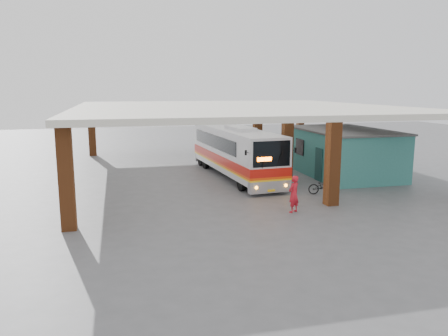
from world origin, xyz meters
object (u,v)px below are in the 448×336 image
object	(u,v)px
red_chair	(283,160)
pedestrian	(294,194)
coach_bus	(235,151)
motorcycle	(324,186)

from	to	relation	value
red_chair	pedestrian	bearing A→B (deg)	-125.99
coach_bus	pedestrian	xyz separation A→B (m)	(0.45, -8.94, -0.81)
coach_bus	red_chair	bearing A→B (deg)	31.36
coach_bus	motorcycle	bearing A→B (deg)	-64.44
coach_bus	red_chair	xyz separation A→B (m)	(4.83, 3.50, -1.33)
pedestrian	red_chair	size ratio (longest dim) A/B	2.18
coach_bus	motorcycle	distance (m)	7.07
pedestrian	red_chair	xyz separation A→B (m)	(4.38, 12.44, -0.51)
coach_bus	red_chair	size ratio (longest dim) A/B	14.58
motorcycle	red_chair	distance (m)	9.61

